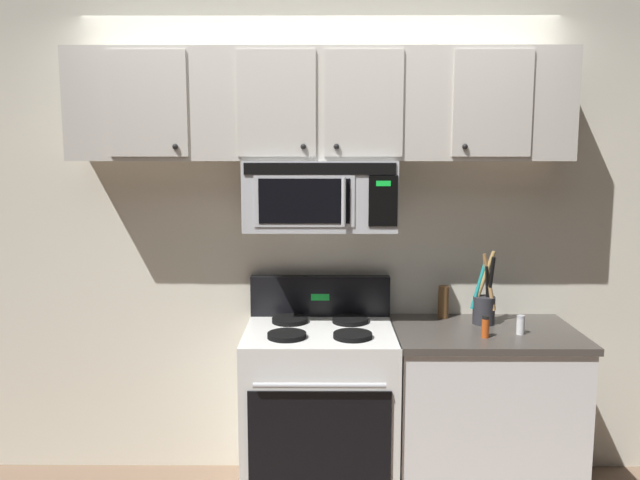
{
  "coord_description": "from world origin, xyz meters",
  "views": [
    {
      "loc": [
        0.02,
        -2.74,
        1.81
      ],
      "look_at": [
        0.0,
        0.49,
        1.35
      ],
      "focal_mm": 36.12,
      "sensor_mm": 36.0,
      "label": 1
    }
  ],
  "objects_px": {
    "over_range_microwave": "(320,195)",
    "utensil_crock_charcoal": "(484,304)",
    "salt_shaker": "(521,325)",
    "stove_range": "(320,410)",
    "spice_jar": "(485,327)",
    "pepper_mill": "(443,302)"
  },
  "relations": [
    {
      "from": "over_range_microwave",
      "to": "spice_jar",
      "type": "relative_size",
      "value": 7.01
    },
    {
      "from": "salt_shaker",
      "to": "spice_jar",
      "type": "xyz_separation_m",
      "value": [
        -0.19,
        -0.06,
        0.01
      ]
    },
    {
      "from": "salt_shaker",
      "to": "spice_jar",
      "type": "bearing_deg",
      "value": -162.95
    },
    {
      "from": "over_range_microwave",
      "to": "utensil_crock_charcoal",
      "type": "relative_size",
      "value": 1.95
    },
    {
      "from": "over_range_microwave",
      "to": "pepper_mill",
      "type": "bearing_deg",
      "value": 9.67
    },
    {
      "from": "salt_shaker",
      "to": "pepper_mill",
      "type": "xyz_separation_m",
      "value": [
        -0.33,
        0.31,
        0.04
      ]
    },
    {
      "from": "stove_range",
      "to": "salt_shaker",
      "type": "xyz_separation_m",
      "value": [
        0.99,
        -0.08,
        0.48
      ]
    },
    {
      "from": "stove_range",
      "to": "utensil_crock_charcoal",
      "type": "relative_size",
      "value": 2.88
    },
    {
      "from": "over_range_microwave",
      "to": "salt_shaker",
      "type": "distance_m",
      "value": 1.19
    },
    {
      "from": "over_range_microwave",
      "to": "utensil_crock_charcoal",
      "type": "xyz_separation_m",
      "value": [
        0.86,
        -0.0,
        -0.57
      ]
    },
    {
      "from": "over_range_microwave",
      "to": "stove_range",
      "type": "bearing_deg",
      "value": -89.86
    },
    {
      "from": "utensil_crock_charcoal",
      "to": "stove_range",
      "type": "bearing_deg",
      "value": -172.57
    },
    {
      "from": "stove_range",
      "to": "over_range_microwave",
      "type": "bearing_deg",
      "value": 90.14
    },
    {
      "from": "utensil_crock_charcoal",
      "to": "salt_shaker",
      "type": "xyz_separation_m",
      "value": [
        0.13,
        -0.19,
        -0.06
      ]
    },
    {
      "from": "stove_range",
      "to": "utensil_crock_charcoal",
      "type": "bearing_deg",
      "value": 7.43
    },
    {
      "from": "over_range_microwave",
      "to": "utensil_crock_charcoal",
      "type": "height_order",
      "value": "over_range_microwave"
    },
    {
      "from": "pepper_mill",
      "to": "stove_range",
      "type": "bearing_deg",
      "value": -160.96
    },
    {
      "from": "stove_range",
      "to": "utensil_crock_charcoal",
      "type": "distance_m",
      "value": 1.02
    },
    {
      "from": "salt_shaker",
      "to": "spice_jar",
      "type": "relative_size",
      "value": 0.88
    },
    {
      "from": "stove_range",
      "to": "pepper_mill",
      "type": "bearing_deg",
      "value": 19.04
    },
    {
      "from": "stove_range",
      "to": "spice_jar",
      "type": "relative_size",
      "value": 10.34
    },
    {
      "from": "stove_range",
      "to": "spice_jar",
      "type": "bearing_deg",
      "value": -9.53
    }
  ]
}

